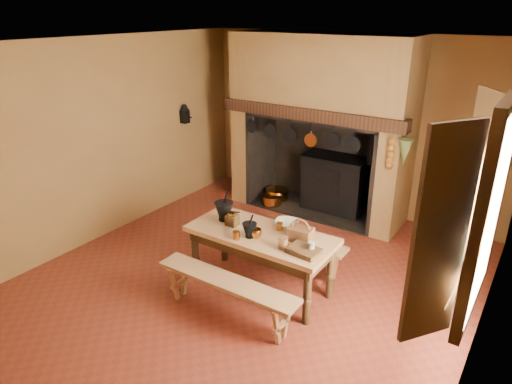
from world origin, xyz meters
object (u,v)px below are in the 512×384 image
(wicker_basket, at_px, (300,233))
(mixing_bowl, at_px, (287,224))
(coffee_grinder, at_px, (232,219))
(bench_front, at_px, (227,289))
(work_table, at_px, (261,242))
(iron_range, at_px, (335,183))

(wicker_basket, bearing_deg, mixing_bowl, 139.63)
(coffee_grinder, distance_m, wicker_basket, 0.86)
(mixing_bowl, bearing_deg, coffee_grinder, -149.72)
(bench_front, relative_size, mixing_bowl, 5.89)
(bench_front, height_order, wicker_basket, wicker_basket)
(work_table, distance_m, wicker_basket, 0.51)
(bench_front, distance_m, mixing_bowl, 1.07)
(iron_range, xyz_separation_m, coffee_grinder, (-0.15, -2.60, 0.34))
(coffee_grinder, bearing_deg, bench_front, -60.58)
(coffee_grinder, bearing_deg, iron_range, 84.88)
(bench_front, bearing_deg, wicker_basket, 59.02)
(wicker_basket, bearing_deg, work_table, -173.54)
(iron_range, xyz_separation_m, work_table, (0.24, -2.58, 0.14))
(work_table, distance_m, mixing_bowl, 0.37)
(work_table, relative_size, coffee_grinder, 8.60)
(iron_range, height_order, coffee_grinder, iron_range)
(work_table, bearing_deg, wicker_basket, 11.38)
(bench_front, xyz_separation_m, wicker_basket, (0.46, 0.76, 0.47))
(work_table, distance_m, bench_front, 0.72)
(bench_front, relative_size, wicker_basket, 5.91)
(work_table, height_order, coffee_grinder, coffee_grinder)
(coffee_grinder, bearing_deg, work_table, 1.61)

